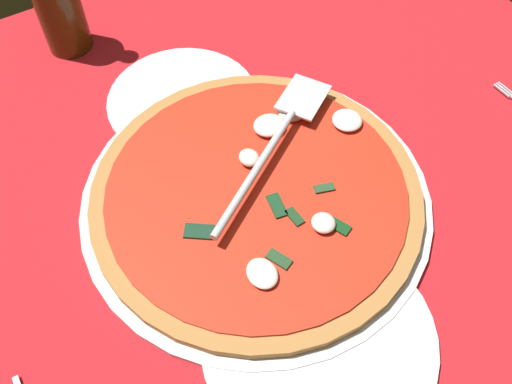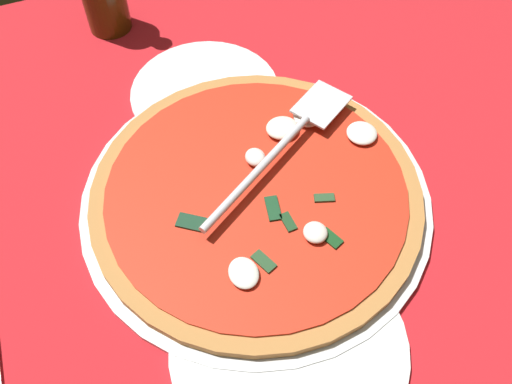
{
  "view_description": "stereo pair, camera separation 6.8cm",
  "coord_description": "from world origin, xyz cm",
  "px_view_note": "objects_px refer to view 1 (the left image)",
  "views": [
    {
      "loc": [
        -33.1,
        26.09,
        57.95
      ],
      "look_at": [
        0.04,
        5.36,
        2.25
      ],
      "focal_mm": 38.77,
      "sensor_mm": 36.0,
      "label": 1
    },
    {
      "loc": [
        -36.19,
        20.04,
        57.95
      ],
      "look_at": [
        0.04,
        5.36,
        2.25
      ],
      "focal_mm": 38.77,
      "sensor_mm": 36.0,
      "label": 2
    }
  ],
  "objects_px": {
    "pizza_server": "(274,142)",
    "beer_bottle": "(57,2)",
    "dinner_plate_left": "(318,338)",
    "pizza": "(257,192)",
    "dinner_plate_right": "(183,101)"
  },
  "relations": [
    {
      "from": "pizza",
      "to": "pizza_server",
      "type": "bearing_deg",
      "value": -51.79
    },
    {
      "from": "dinner_plate_right",
      "to": "pizza_server",
      "type": "relative_size",
      "value": 0.83
    },
    {
      "from": "pizza",
      "to": "pizza_server",
      "type": "distance_m",
      "value": 0.07
    },
    {
      "from": "pizza_server",
      "to": "beer_bottle",
      "type": "height_order",
      "value": "beer_bottle"
    },
    {
      "from": "beer_bottle",
      "to": "dinner_plate_left",
      "type": "bearing_deg",
      "value": -175.11
    },
    {
      "from": "beer_bottle",
      "to": "pizza",
      "type": "bearing_deg",
      "value": -167.22
    },
    {
      "from": "dinner_plate_left",
      "to": "pizza_server",
      "type": "bearing_deg",
      "value": -21.63
    },
    {
      "from": "dinner_plate_left",
      "to": "pizza_server",
      "type": "xyz_separation_m",
      "value": [
        0.23,
        -0.09,
        0.04
      ]
    },
    {
      "from": "pizza",
      "to": "beer_bottle",
      "type": "bearing_deg",
      "value": 12.78
    },
    {
      "from": "dinner_plate_left",
      "to": "dinner_plate_right",
      "type": "xyz_separation_m",
      "value": [
        0.39,
        -0.04,
        0.0
      ]
    },
    {
      "from": "dinner_plate_right",
      "to": "beer_bottle",
      "type": "distance_m",
      "value": 0.23
    },
    {
      "from": "dinner_plate_left",
      "to": "pizza_server",
      "type": "distance_m",
      "value": 0.25
    },
    {
      "from": "pizza",
      "to": "beer_bottle",
      "type": "xyz_separation_m",
      "value": [
        0.4,
        0.09,
        0.06
      ]
    },
    {
      "from": "pizza",
      "to": "beer_bottle",
      "type": "distance_m",
      "value": 0.42
    },
    {
      "from": "pizza",
      "to": "beer_bottle",
      "type": "height_order",
      "value": "beer_bottle"
    }
  ]
}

